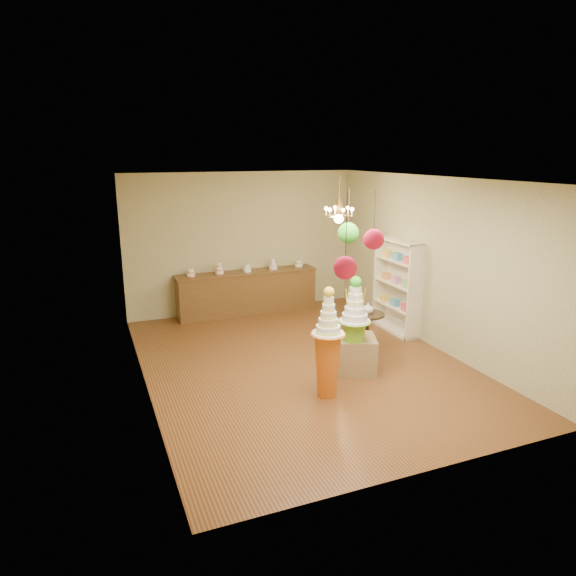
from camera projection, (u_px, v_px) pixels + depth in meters
name	position (u px, v px, depth m)	size (l,w,h in m)	color
floor	(302.00, 363.00, 8.51)	(6.50, 6.50, 0.00)	brown
ceiling	(303.00, 179.00, 7.74)	(6.50, 6.50, 0.00)	white
wall_back	(242.00, 243.00, 11.04)	(5.00, 0.04, 3.00)	tan
wall_front	(430.00, 344.00, 5.21)	(5.00, 0.04, 3.00)	tan
wall_left	(140.00, 291.00, 7.22)	(0.04, 6.50, 3.00)	tan
wall_right	(433.00, 263.00, 9.02)	(0.04, 6.50, 3.00)	tan
pedestal_green	(354.00, 335.00, 7.91)	(0.52, 0.52, 1.59)	#6DAE26
pedestal_orange	(328.00, 355.00, 7.23)	(0.53, 0.53, 1.62)	#C35B16
burlap_riser	(355.00, 354.00, 8.15)	(0.63, 0.63, 0.57)	olive
sideboard	(247.00, 292.00, 11.05)	(3.04, 0.54, 1.16)	brown
shelving_unit	(397.00, 286.00, 9.84)	(0.33, 1.20, 1.80)	silver
round_table	(367.00, 328.00, 8.80)	(0.71, 0.71, 0.73)	black
vase	(368.00, 308.00, 8.71)	(0.18, 0.18, 0.19)	silver
pom_red_left	(345.00, 268.00, 5.32)	(0.25, 0.25, 0.90)	#3B322A
pom_green_mid	(348.00, 233.00, 6.53)	(0.27, 0.27, 0.74)	#3B322A
pom_red_right	(374.00, 239.00, 5.56)	(0.23, 0.23, 0.64)	#3B322A
chandelier	(339.00, 215.00, 9.09)	(0.70, 0.70, 0.85)	#D2964A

